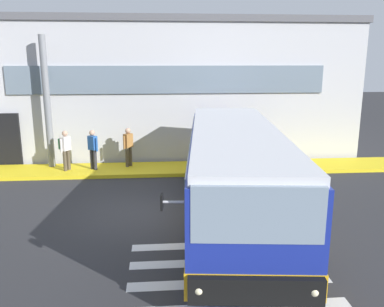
% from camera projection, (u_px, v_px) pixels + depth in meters
% --- Properties ---
extents(ground_plane, '(80.00, 90.00, 0.02)m').
position_uv_depth(ground_plane, '(143.00, 213.00, 12.48)').
color(ground_plane, '#2B2B2D').
rests_on(ground_plane, ground).
extents(bay_paint_stripes, '(4.40, 3.96, 0.01)m').
position_uv_depth(bay_paint_stripes, '(230.00, 283.00, 8.56)').
color(bay_paint_stripes, silver).
rests_on(bay_paint_stripes, ground).
extents(terminal_building, '(21.64, 13.80, 6.55)m').
position_uv_depth(terminal_building, '(137.00, 84.00, 22.92)').
color(terminal_building, '#B7B7BC').
rests_on(terminal_building, ground).
extents(boarding_curb, '(23.84, 2.00, 0.15)m').
position_uv_depth(boarding_curb, '(147.00, 169.00, 17.11)').
color(boarding_curb, yellow).
rests_on(boarding_curb, ground).
extents(entry_support_column, '(0.28, 0.28, 5.50)m').
position_uv_depth(entry_support_column, '(47.00, 103.00, 16.71)').
color(entry_support_column, slate).
rests_on(entry_support_column, boarding_curb).
extents(bus_main_foreground, '(4.05, 10.49, 2.70)m').
position_uv_depth(bus_main_foreground, '(234.00, 174.00, 11.95)').
color(bus_main_foreground, navy).
rests_on(bus_main_foreground, ground).
extents(passenger_near_column, '(0.49, 0.52, 1.68)m').
position_uv_depth(passenger_near_column, '(65.00, 148.00, 16.50)').
color(passenger_near_column, '#4C4233').
rests_on(passenger_near_column, boarding_curb).
extents(passenger_by_doorway, '(0.47, 0.42, 1.68)m').
position_uv_depth(passenger_by_doorway, '(93.00, 148.00, 16.63)').
color(passenger_by_doorway, '#2D2D33').
rests_on(passenger_by_doorway, boarding_curb).
extents(passenger_at_curb_edge, '(0.41, 0.48, 1.68)m').
position_uv_depth(passenger_at_curb_edge, '(128.00, 145.00, 17.13)').
color(passenger_at_curb_edge, '#4C4233').
rests_on(passenger_at_curb_edge, boarding_curb).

